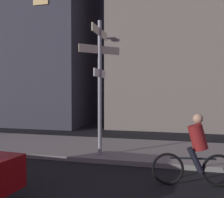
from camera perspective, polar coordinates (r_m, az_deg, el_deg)
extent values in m
cube|color=gray|center=(9.42, -4.49, -10.79)|extent=(40.00, 3.35, 0.14)
cylinder|color=gray|center=(7.85, -2.74, 2.42)|extent=(0.12, 0.12, 4.13)
cube|color=beige|center=(8.06, -2.75, 14.71)|extent=(0.03, 1.46, 0.24)
cube|color=beige|center=(7.96, -2.75, 10.97)|extent=(1.01, 1.01, 0.24)
cube|color=white|center=(7.87, -2.74, 5.77)|extent=(0.03, 1.13, 0.24)
torus|color=black|center=(6.08, 12.35, -14.98)|extent=(0.72, 0.16, 0.72)
torus|color=black|center=(6.28, 22.72, -14.53)|extent=(0.72, 0.16, 0.72)
cylinder|color=black|center=(6.09, 17.65, -12.55)|extent=(1.00, 0.18, 0.04)
cylinder|color=maroon|center=(6.02, 18.63, -8.12)|extent=(0.49, 0.38, 0.61)
sphere|color=tan|center=(5.96, 18.67, -4.18)|extent=(0.22, 0.22, 0.22)
cylinder|color=black|center=(6.02, 18.29, -13.02)|extent=(0.35, 0.17, 0.55)
cylinder|color=black|center=(6.20, 17.95, -12.60)|extent=(0.35, 0.17, 0.55)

